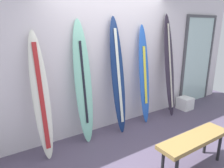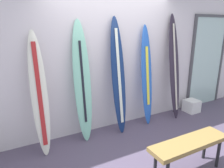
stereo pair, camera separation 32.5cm
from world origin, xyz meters
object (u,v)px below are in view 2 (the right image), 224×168
object	(u,v)px
display_block_left	(192,106)
glass_door	(207,60)
surfboard_charcoal	(174,68)
surfboard_seafoam	(82,83)
surfboard_navy	(118,77)
bench	(190,145)
surfboard_cobalt	(147,77)
surfboard_ivory	(39,95)

from	to	relation	value
display_block_left	glass_door	world-z (taller)	glass_door
surfboard_charcoal	surfboard_seafoam	bearing A→B (deg)	178.93
surfboard_navy	bench	size ratio (longest dim) A/B	1.79
bench	surfboard_seafoam	bearing A→B (deg)	120.88
surfboard_seafoam	surfboard_charcoal	distance (m)	2.05
surfboard_cobalt	glass_door	size ratio (longest dim) A/B	0.90
surfboard_ivory	surfboard_seafoam	size ratio (longest dim) A/B	0.92
surfboard_ivory	surfboard_seafoam	xyz separation A→B (m)	(0.72, 0.07, 0.08)
surfboard_charcoal	bench	size ratio (longest dim) A/B	1.86
surfboard_cobalt	surfboard_charcoal	size ratio (longest dim) A/B	0.90
surfboard_charcoal	glass_door	size ratio (longest dim) A/B	1.00
surfboard_ivory	surfboard_seafoam	bearing A→B (deg)	5.42
surfboard_navy	bench	distance (m)	1.66
glass_door	surfboard_ivory	bearing A→B (deg)	-176.63
display_block_left	bench	distance (m)	2.27
surfboard_seafoam	bench	world-z (taller)	surfboard_seafoam
surfboard_ivory	bench	size ratio (longest dim) A/B	1.61
surfboard_seafoam	glass_door	bearing A→B (deg)	2.93
surfboard_seafoam	surfboard_cobalt	world-z (taller)	surfboard_seafoam
surfboard_cobalt	surfboard_seafoam	bearing A→B (deg)	179.60
surfboard_seafoam	display_block_left	distance (m)	2.79
surfboard_ivory	glass_door	distance (m)	4.06
surfboard_ivory	bench	world-z (taller)	surfboard_ivory
surfboard_ivory	display_block_left	size ratio (longest dim) A/B	6.17
surfboard_seafoam	surfboard_charcoal	world-z (taller)	surfboard_charcoal
surfboard_navy	glass_door	world-z (taller)	glass_door
display_block_left	bench	xyz separation A→B (m)	(-1.72, -1.46, 0.28)
surfboard_cobalt	glass_door	world-z (taller)	glass_door
surfboard_navy	glass_door	distance (m)	2.66
surfboard_charcoal	glass_door	bearing A→B (deg)	9.21
surfboard_ivory	bench	bearing A→B (deg)	-41.98
surfboard_seafoam	bench	xyz separation A→B (m)	(0.93, -1.55, -0.60)
surfboard_ivory	display_block_left	bearing A→B (deg)	-0.40
surfboard_ivory	surfboard_cobalt	distance (m)	2.07
surfboard_charcoal	surfboard_ivory	bearing A→B (deg)	-179.37
surfboard_navy	surfboard_cobalt	bearing A→B (deg)	2.60
surfboard_cobalt	surfboard_charcoal	world-z (taller)	surfboard_charcoal
surfboard_ivory	surfboard_seafoam	world-z (taller)	surfboard_seafoam
display_block_left	glass_door	xyz separation A→B (m)	(0.68, 0.26, 1.00)
bench	surfboard_navy	bearing A→B (deg)	99.25
surfboard_ivory	glass_door	world-z (taller)	glass_door
surfboard_charcoal	display_block_left	world-z (taller)	surfboard_charcoal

